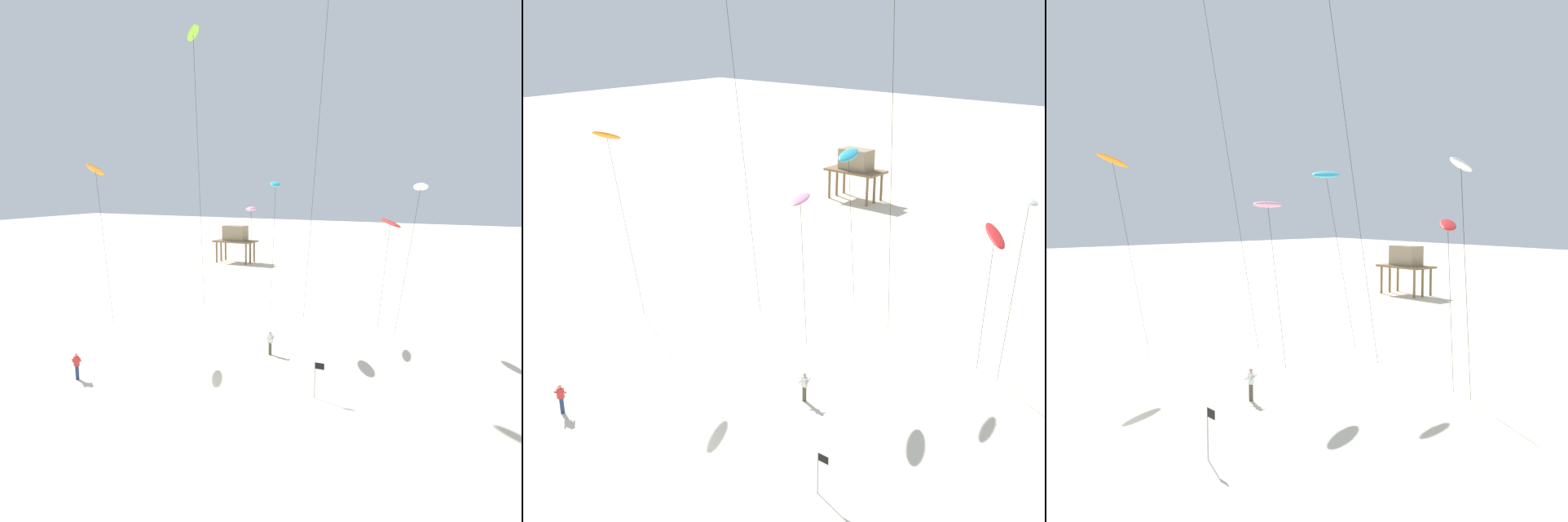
% 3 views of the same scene
% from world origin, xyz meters
% --- Properties ---
extents(ground_plane, '(260.00, 260.00, 0.00)m').
position_xyz_m(ground_plane, '(0.00, 0.00, 0.00)').
color(ground_plane, beige).
extents(kite_pink, '(2.12, 3.60, 10.18)m').
position_xyz_m(kite_pink, '(-0.84, 10.10, 9.90)').
color(kite_pink, pink).
rests_on(kite_pink, ground).
extents(kite_orange, '(2.11, 4.13, 13.40)m').
position_xyz_m(kite_orange, '(-11.56, 5.43, 12.71)').
color(kite_orange, orange).
rests_on(kite_orange, ground).
extents(kite_red, '(2.54, 3.66, 9.40)m').
position_xyz_m(kite_red, '(8.79, 13.97, 8.90)').
color(kite_red, red).
rests_on(kite_red, ground).
extents(kite_cyan, '(3.40, 6.41, 12.15)m').
position_xyz_m(kite_cyan, '(-0.69, 14.33, 11.70)').
color(kite_cyan, '#33BFE0').
rests_on(kite_cyan, ground).
extents(kite_white, '(2.89, 5.13, 12.05)m').
position_xyz_m(kite_white, '(11.14, 11.83, 11.53)').
color(kite_white, white).
rests_on(kite_white, ground).
extents(kite_flyer_middle, '(0.57, 0.54, 1.67)m').
position_xyz_m(kite_flyer_middle, '(2.24, 6.80, 0.89)').
color(kite_flyer_middle, '#4C4738').
rests_on(kite_flyer_middle, ground).
extents(stilt_house, '(6.19, 3.42, 5.56)m').
position_xyz_m(stilt_house, '(-19.59, 42.48, 3.97)').
color(stilt_house, '#846647').
rests_on(stilt_house, ground).
extents(marker_flag, '(0.57, 0.05, 2.10)m').
position_xyz_m(marker_flag, '(7.56, 1.33, 1.49)').
color(marker_flag, gray).
rests_on(marker_flag, ground).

